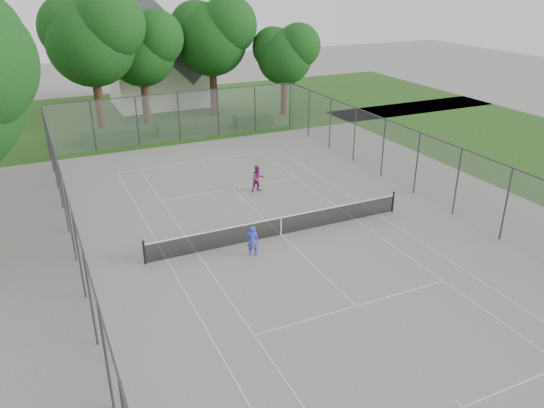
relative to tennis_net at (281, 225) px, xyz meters
name	(u,v)px	position (x,y,z in m)	size (l,w,h in m)	color
ground	(281,235)	(0.00, 0.00, -0.51)	(120.00, 120.00, 0.00)	slate
grass_far	(152,113)	(0.00, 26.00, -0.51)	(60.00, 20.00, 0.00)	#1F4313
court_markings	(281,235)	(0.00, 0.00, -0.50)	(11.03, 23.83, 0.01)	beige
tennis_net	(281,225)	(0.00, 0.00, 0.00)	(12.87, 0.10, 1.10)	black
perimeter_fence	(281,200)	(0.00, 0.00, 1.30)	(18.08, 34.08, 3.52)	#38383D
tree_far_left	(92,35)	(-4.77, 21.53, 6.73)	(7.33, 6.69, 10.54)	#382114
tree_far_midleft	(142,46)	(-0.97, 23.04, 5.59)	(6.18, 5.64, 8.88)	#382114
tree_far_midright	(213,34)	(5.02, 23.45, 6.22)	(6.81, 6.22, 9.80)	#382114
tree_far_right	(286,52)	(10.48, 20.86, 4.73)	(5.32, 4.86, 7.65)	#382114
hedge_left	(111,136)	(-4.71, 18.49, -0.02)	(3.96, 1.19, 0.99)	#1A4416
hedge_mid	(177,128)	(0.22, 18.63, -0.03)	(3.05, 0.87, 0.96)	#1A4416
hedge_right	(253,120)	(6.48, 18.51, -0.04)	(3.14, 1.15, 0.94)	#1A4416
house	(159,57)	(1.75, 29.16, 3.77)	(8.55, 6.62, 10.64)	silver
girl_player	(253,241)	(-1.94, -1.20, 0.19)	(0.51, 0.34, 1.40)	blue
woman_player	(258,179)	(1.20, 5.47, 0.25)	(0.74, 0.58, 1.53)	#7C2969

